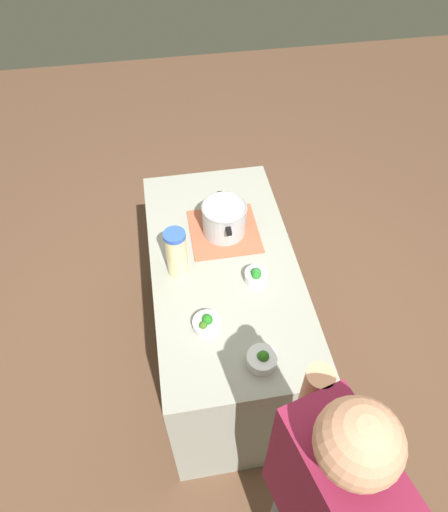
{
  "coord_description": "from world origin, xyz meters",
  "views": [
    {
      "loc": [
        1.36,
        -0.23,
        2.55
      ],
      "look_at": [
        0.0,
        0.0,
        0.95
      ],
      "focal_mm": 31.76,
      "sensor_mm": 36.0,
      "label": 1
    }
  ],
  "objects_px": {
    "cooking_pot": "(224,218)",
    "broccoli_bowl_center": "(256,276)",
    "person_cook": "(314,509)",
    "lemonade_pitcher": "(177,253)",
    "broccoli_bowl_front": "(207,324)",
    "broccoli_bowl_back": "(262,359)"
  },
  "relations": [
    {
      "from": "broccoli_bowl_front",
      "to": "broccoli_bowl_back",
      "type": "xyz_separation_m",
      "value": [
        0.2,
        0.19,
        0.0
      ]
    },
    {
      "from": "cooking_pot",
      "to": "broccoli_bowl_center",
      "type": "xyz_separation_m",
      "value": [
        0.33,
        0.09,
        -0.06
      ]
    },
    {
      "from": "lemonade_pitcher",
      "to": "broccoli_bowl_back",
      "type": "distance_m",
      "value": 0.6
    },
    {
      "from": "person_cook",
      "to": "cooking_pot",
      "type": "bearing_deg",
      "value": -176.6
    },
    {
      "from": "lemonade_pitcher",
      "to": "broccoli_bowl_back",
      "type": "bearing_deg",
      "value": 28.08
    },
    {
      "from": "lemonade_pitcher",
      "to": "person_cook",
      "type": "relative_size",
      "value": 0.16
    },
    {
      "from": "broccoli_bowl_front",
      "to": "cooking_pot",
      "type": "bearing_deg",
      "value": 162.91
    },
    {
      "from": "lemonade_pitcher",
      "to": "broccoli_bowl_center",
      "type": "height_order",
      "value": "lemonade_pitcher"
    },
    {
      "from": "cooking_pot",
      "to": "broccoli_bowl_center",
      "type": "distance_m",
      "value": 0.35
    },
    {
      "from": "broccoli_bowl_back",
      "to": "person_cook",
      "type": "height_order",
      "value": "person_cook"
    },
    {
      "from": "broccoli_bowl_front",
      "to": "lemonade_pitcher",
      "type": "bearing_deg",
      "value": -165.02
    },
    {
      "from": "broccoli_bowl_center",
      "to": "person_cook",
      "type": "height_order",
      "value": "person_cook"
    },
    {
      "from": "lemonade_pitcher",
      "to": "broccoli_bowl_center",
      "type": "xyz_separation_m",
      "value": [
        0.11,
        0.34,
        -0.1
      ]
    },
    {
      "from": "broccoli_bowl_back",
      "to": "person_cook",
      "type": "relative_size",
      "value": 0.07
    },
    {
      "from": "broccoli_bowl_back",
      "to": "broccoli_bowl_center",
      "type": "bearing_deg",
      "value": 170.9
    },
    {
      "from": "lemonade_pitcher",
      "to": "broccoli_bowl_front",
      "type": "height_order",
      "value": "lemonade_pitcher"
    },
    {
      "from": "broccoli_bowl_center",
      "to": "person_cook",
      "type": "bearing_deg",
      "value": -0.88
    },
    {
      "from": "broccoli_bowl_front",
      "to": "broccoli_bowl_back",
      "type": "distance_m",
      "value": 0.28
    },
    {
      "from": "broccoli_bowl_front",
      "to": "person_cook",
      "type": "xyz_separation_m",
      "value": [
        0.74,
        0.24,
        -0.01
      ]
    },
    {
      "from": "broccoli_bowl_center",
      "to": "broccoli_bowl_front",
      "type": "bearing_deg",
      "value": -50.57
    },
    {
      "from": "cooking_pot",
      "to": "broccoli_bowl_front",
      "type": "height_order",
      "value": "cooking_pot"
    },
    {
      "from": "cooking_pot",
      "to": "broccoli_bowl_center",
      "type": "relative_size",
      "value": 2.74
    }
  ]
}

